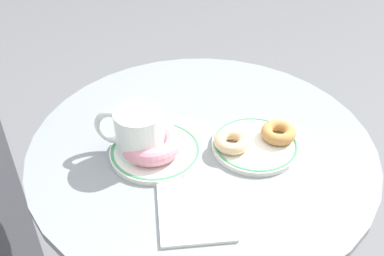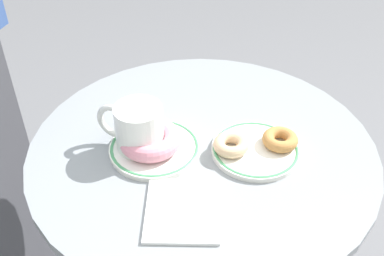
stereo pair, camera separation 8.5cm
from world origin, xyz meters
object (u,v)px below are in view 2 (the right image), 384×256
object	(u,v)px
plate_left	(154,147)
plate_right	(255,150)
donut_glazed	(231,145)
paper_napkin	(182,210)
donut_pink_frosted	(151,141)
coffee_mug	(138,129)
donut_old_fashioned	(280,139)
cafe_table	(201,221)

from	to	relation	value
plate_left	plate_right	xyz separation A→B (m)	(0.18, -0.05, -0.00)
plate_right	donut_glazed	distance (m)	0.05
donut_glazed	paper_napkin	xyz separation A→B (m)	(-0.11, -0.12, -0.02)
donut_pink_frosted	coffee_mug	world-z (taller)	coffee_mug
donut_old_fashioned	donut_glazed	xyz separation A→B (m)	(-0.09, 0.00, 0.00)
cafe_table	paper_napkin	distance (m)	0.28
plate_right	plate_left	bearing A→B (deg)	166.13
donut_old_fashioned	donut_glazed	world-z (taller)	same
plate_left	paper_napkin	size ratio (longest dim) A/B	1.25
coffee_mug	plate_right	bearing A→B (deg)	-13.70
donut_pink_frosted	coffee_mug	distance (m)	0.03
coffee_mug	paper_napkin	bearing A→B (deg)	-72.84
plate_right	coffee_mug	xyz separation A→B (m)	(-0.21, 0.05, 0.04)
plate_left	coffee_mug	size ratio (longest dim) A/B	1.40
donut_pink_frosted	paper_napkin	world-z (taller)	donut_pink_frosted
plate_right	paper_napkin	xyz separation A→B (m)	(-0.16, -0.12, -0.00)
plate_right	coffee_mug	size ratio (longest dim) A/B	1.35
plate_left	donut_old_fashioned	distance (m)	0.24
plate_right	paper_napkin	distance (m)	0.20
plate_left	paper_napkin	bearing A→B (deg)	-81.51
plate_right	coffee_mug	distance (m)	0.22
plate_left	donut_glazed	size ratio (longest dim) A/B	2.56
donut_pink_frosted	donut_glazed	xyz separation A→B (m)	(0.14, -0.03, -0.01)
cafe_table	donut_glazed	bearing A→B (deg)	-39.47
donut_pink_frosted	donut_glazed	bearing A→B (deg)	-12.90
cafe_table	paper_napkin	xyz separation A→B (m)	(-0.07, -0.16, 0.22)
cafe_table	donut_old_fashioned	bearing A→B (deg)	-16.18
plate_left	donut_glazed	distance (m)	0.14
donut_pink_frosted	paper_napkin	bearing A→B (deg)	-78.61
paper_napkin	cafe_table	bearing A→B (deg)	66.96
donut_glazed	paper_napkin	world-z (taller)	donut_glazed
donut_glazed	paper_napkin	size ratio (longest dim) A/B	0.49
plate_right	donut_pink_frosted	xyz separation A→B (m)	(-0.19, 0.04, 0.02)
plate_left	donut_pink_frosted	distance (m)	0.02
donut_pink_frosted	donut_old_fashioned	distance (m)	0.24
donut_pink_frosted	paper_napkin	size ratio (longest dim) A/B	0.85
donut_glazed	plate_right	bearing A→B (deg)	-5.26
coffee_mug	plate_left	bearing A→B (deg)	-12.58
plate_left	donut_pink_frosted	bearing A→B (deg)	-130.24
plate_right	cafe_table	bearing A→B (deg)	155.67
plate_left	donut_glazed	bearing A→B (deg)	-16.68
plate_right	donut_pink_frosted	distance (m)	0.20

